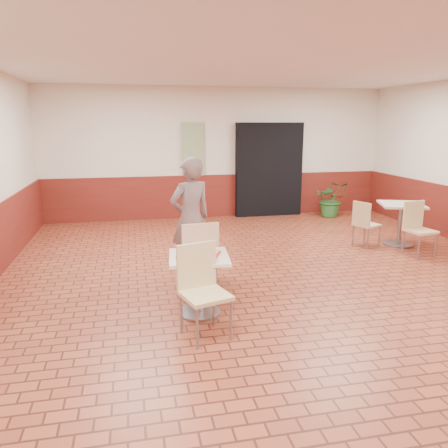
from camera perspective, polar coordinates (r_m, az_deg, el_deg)
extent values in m
cube|color=brown|center=(5.88, 9.04, -8.98)|extent=(8.00, 10.00, 0.01)
cube|color=white|center=(5.51, 10.23, 21.31)|extent=(8.00, 10.00, 0.01)
cube|color=beige|center=(10.29, -0.73, 9.23)|extent=(8.00, 0.01, 3.00)
cube|color=#5F1A12|center=(10.39, -0.69, 3.71)|extent=(8.00, 0.04, 1.00)
cube|color=black|center=(10.51, 5.88, 7.05)|extent=(1.60, 0.22, 2.20)
cube|color=gray|center=(10.13, -4.04, 9.70)|extent=(0.50, 0.03, 1.20)
cube|color=beige|center=(5.01, -3.29, -4.37)|extent=(0.67, 0.67, 0.04)
cylinder|color=gray|center=(5.13, -3.24, -8.15)|extent=(0.07, 0.07, 0.67)
cylinder|color=gray|center=(5.25, -3.19, -11.43)|extent=(0.49, 0.49, 0.03)
cube|color=#DCC284|center=(4.55, -2.42, -9.31)|extent=(0.56, 0.56, 0.04)
cube|color=#DCC284|center=(4.63, -3.59, -5.41)|extent=(0.44, 0.16, 0.49)
cylinder|color=gray|center=(4.42, -3.52, -13.49)|extent=(0.03, 0.03, 0.44)
cylinder|color=gray|center=(4.58, 0.92, -12.46)|extent=(0.03, 0.03, 0.44)
cylinder|color=gray|center=(4.73, -5.59, -11.63)|extent=(0.03, 0.03, 0.44)
cylinder|color=gray|center=(4.88, -1.38, -10.76)|extent=(0.03, 0.03, 0.44)
cube|color=tan|center=(5.62, -3.59, -4.73)|extent=(0.51, 0.51, 0.04)
cube|color=tan|center=(5.35, -3.08, -2.57)|extent=(0.46, 0.08, 0.51)
cylinder|color=gray|center=(5.93, -2.15, -6.28)|extent=(0.03, 0.03, 0.45)
cylinder|color=gray|center=(5.85, -5.93, -6.64)|extent=(0.03, 0.03, 0.45)
cylinder|color=gray|center=(5.57, -1.05, -7.57)|extent=(0.03, 0.03, 0.45)
cylinder|color=gray|center=(5.48, -5.07, -7.99)|extent=(0.03, 0.03, 0.45)
imported|color=#705957|center=(6.20, -4.38, 0.73)|extent=(0.74, 0.62, 1.74)
cube|color=#B0190D|center=(5.00, -3.30, -4.03)|extent=(0.44, 0.34, 0.02)
cube|color=#E18585|center=(5.00, -3.30, -3.88)|extent=(0.39, 0.29, 0.00)
torus|color=gold|center=(5.01, -4.57, -3.65)|extent=(0.10, 0.10, 0.03)
ellipsoid|color=#CD733C|center=(4.97, -2.77, -3.75)|extent=(0.13, 0.08, 0.03)
cube|color=beige|center=(4.96, -2.77, -3.54)|extent=(0.12, 0.06, 0.01)
ellipsoid|color=#BB6C1A|center=(4.97, -3.40, -3.85)|extent=(0.03, 0.03, 0.02)
cylinder|color=white|center=(5.08, -1.75, -3.07)|extent=(0.07, 0.07, 0.08)
cylinder|color=blue|center=(5.08, -1.75, -3.02)|extent=(0.07, 0.07, 0.02)
cube|color=#BDB198|center=(8.50, 22.20, 2.35)|extent=(0.73, 0.73, 0.04)
cylinder|color=gray|center=(8.58, 21.98, -0.18)|extent=(0.08, 0.08, 0.73)
cylinder|color=gray|center=(8.66, 21.78, -2.43)|extent=(0.53, 0.53, 0.03)
cube|color=#CCB67A|center=(8.31, 18.15, -0.10)|extent=(0.50, 0.50, 0.04)
cube|color=#CCB67A|center=(8.13, 17.51, 1.30)|extent=(0.17, 0.36, 0.42)
cylinder|color=gray|center=(8.39, 19.61, -1.52)|extent=(0.03, 0.03, 0.37)
cylinder|color=gray|center=(8.58, 17.87, -1.08)|extent=(0.03, 0.03, 0.37)
cylinder|color=gray|center=(8.14, 18.24, -1.86)|extent=(0.03, 0.03, 0.37)
cylinder|color=gray|center=(8.33, 16.48, -1.40)|extent=(0.03, 0.03, 0.37)
cube|color=#DBBE83|center=(8.00, 24.27, -0.83)|extent=(0.47, 0.47, 0.04)
cube|color=#DBBE83|center=(8.08, 23.50, 1.18)|extent=(0.42, 0.09, 0.46)
cylinder|color=gray|center=(7.81, 24.08, -2.84)|extent=(0.03, 0.03, 0.41)
cylinder|color=gray|center=(8.06, 25.91, -2.55)|extent=(0.03, 0.03, 0.41)
cylinder|color=gray|center=(8.06, 22.33, -2.21)|extent=(0.03, 0.03, 0.41)
cylinder|color=gray|center=(8.30, 24.15, -1.95)|extent=(0.03, 0.03, 0.41)
imported|color=#286529|center=(10.69, 13.87, 3.20)|extent=(0.91, 0.84, 0.85)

